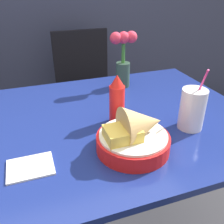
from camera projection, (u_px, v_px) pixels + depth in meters
The scene contains 7 objects.
dining_table at pixel (103, 139), 1.02m from camera, with size 1.19×0.87×0.75m.
chair_far_window at pixel (85, 84), 1.85m from camera, with size 0.40×0.40×0.91m.
food_basket at pixel (136, 135), 0.78m from camera, with size 0.23×0.23×0.15m.
ketchup_bottle at pixel (117, 100), 0.91m from camera, with size 0.06×0.06×0.19m.
drink_cup at pixel (192, 110), 0.88m from camera, with size 0.09×0.09×0.23m.
flower_vase at pixel (123, 57), 1.19m from camera, with size 0.13×0.07×0.27m.
napkin at pixel (30, 167), 0.72m from camera, with size 0.13×0.10×0.01m.
Camera 1 is at (-0.25, -0.81, 1.23)m, focal length 40.00 mm.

